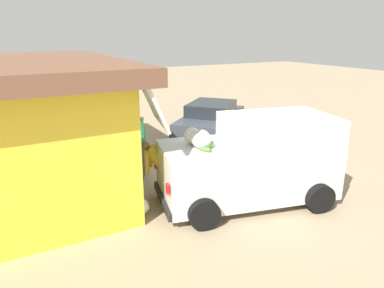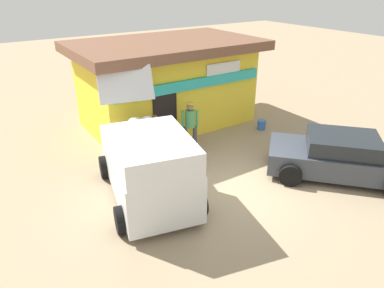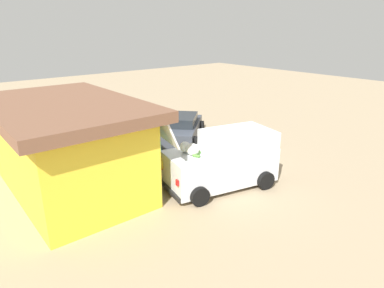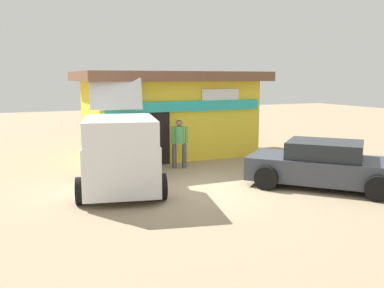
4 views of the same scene
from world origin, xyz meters
name	(u,v)px [view 4 (image 4 of 4)]	position (x,y,z in m)	size (l,w,h in m)	color
ground_plane	(210,189)	(0.00, 0.00, 0.00)	(60.00, 60.00, 0.00)	#9E896B
storefront_bar	(168,112)	(0.90, 5.47, 1.69)	(7.01, 4.44, 3.26)	yellow
delivery_van	(120,153)	(-2.26, 1.01, 1.01)	(2.90, 4.70, 3.03)	silver
parked_sedan	(324,165)	(3.01, -1.09, 0.61)	(4.10, 4.24, 1.29)	#383D47
vendor_standing	(179,140)	(0.26, 2.84, 0.98)	(0.52, 0.45, 1.70)	#4C4C51
customer_bending	(141,146)	(-1.05, 2.90, 0.85)	(0.67, 0.72, 1.41)	navy
unloaded_banana_pile	(118,163)	(-1.64, 3.68, 0.19)	(0.77, 0.71, 0.40)	silver
paint_bucket	(262,156)	(3.56, 2.78, 0.18)	(0.32, 0.32, 0.37)	blue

